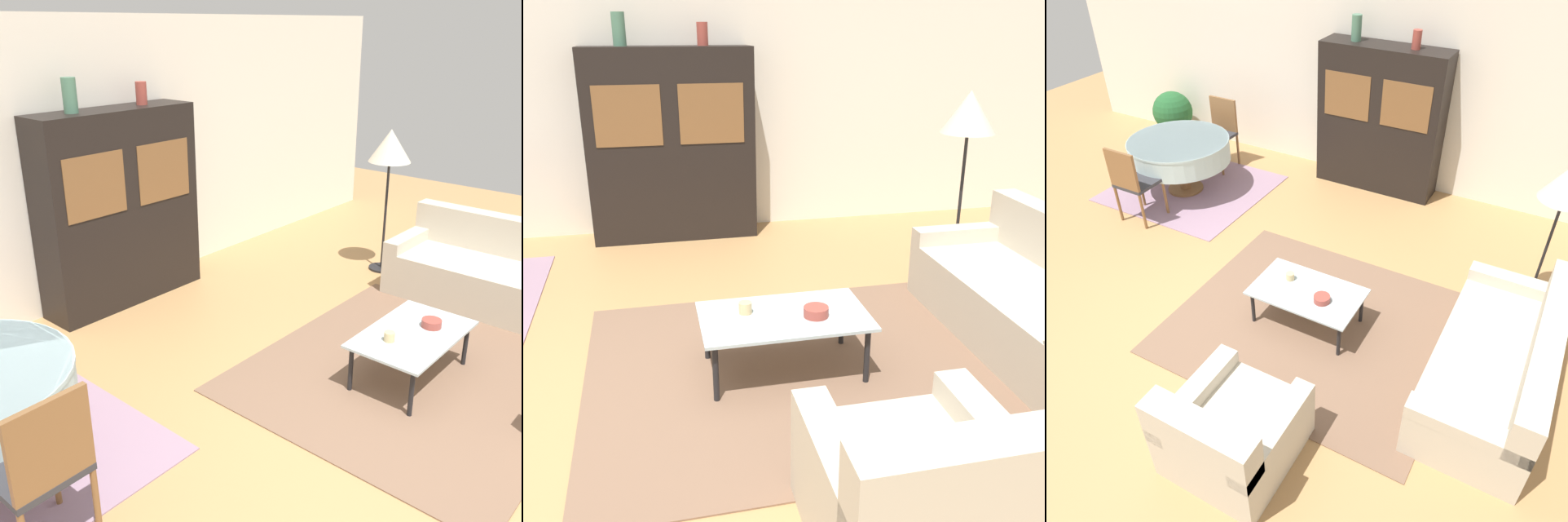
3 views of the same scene
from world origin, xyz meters
TOP-DOWN VIEW (x-y plane):
  - ground_plane at (0.00, 0.00)m, footprint 14.00×14.00m
  - wall_back at (0.00, 3.63)m, footprint 10.00×0.06m
  - area_rug at (0.98, 0.45)m, footprint 2.67×2.30m
  - couch at (2.66, 0.50)m, footprint 0.88×1.93m
  - armchair at (1.11, -1.10)m, footprint 0.85×0.89m
  - coffee_table at (0.89, 0.45)m, footprint 1.04×0.62m
  - display_cabinet at (0.38, 3.36)m, footprint 1.64×0.45m
  - floor_lamp at (2.75, 1.78)m, footprint 0.45×0.45m
  - cup at (0.66, 0.53)m, footprint 0.08×0.08m
  - bowl at (1.07, 0.39)m, footprint 0.16×0.16m
  - vase_tall at (-0.03, 3.36)m, footprint 0.12×0.12m
  - vase_short at (0.74, 3.36)m, footprint 0.11×0.11m

SIDE VIEW (x-z plane):
  - ground_plane at x=0.00m, z-range 0.00..0.00m
  - area_rug at x=0.98m, z-range 0.00..0.01m
  - couch at x=2.66m, z-range -0.12..0.71m
  - armchair at x=1.11m, z-range -0.10..0.69m
  - coffee_table at x=0.89m, z-range 0.17..0.55m
  - bowl at x=1.07m, z-range 0.39..0.46m
  - cup at x=0.66m, z-range 0.39..0.47m
  - display_cabinet at x=0.38m, z-range 0.00..1.89m
  - wall_back at x=0.00m, z-range 0.00..2.70m
  - floor_lamp at x=2.75m, z-range 0.57..2.15m
  - vase_short at x=0.74m, z-range 1.89..2.10m
  - vase_tall at x=-0.03m, z-range 1.89..2.19m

